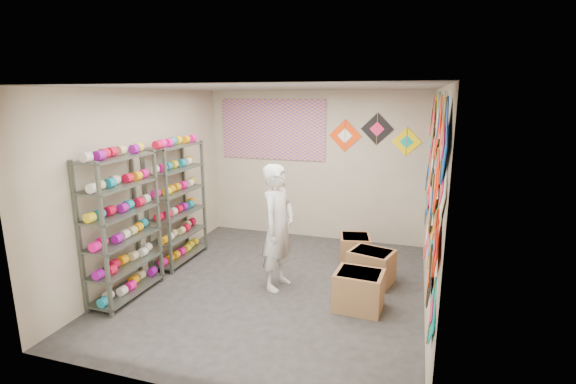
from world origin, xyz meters
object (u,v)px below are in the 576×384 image
(shelf_rack_front, at_px, (122,228))
(carton_c, at_px, (355,249))
(shopkeeper, at_px, (278,227))
(carton_a, at_px, (359,290))
(carton_b, at_px, (371,267))
(shelf_rack_back, at_px, (177,204))

(shelf_rack_front, bearing_deg, carton_c, 36.85)
(shelf_rack_front, height_order, shopkeeper, shelf_rack_front)
(carton_c, bearing_deg, shopkeeper, -138.80)
(shopkeeper, height_order, carton_a, shopkeeper)
(shelf_rack_front, bearing_deg, carton_a, 11.02)
(shopkeeper, xyz_separation_m, carton_b, (1.22, 0.51, -0.63))
(shelf_rack_back, relative_size, carton_a, 3.28)
(shelf_rack_front, xyz_separation_m, shelf_rack_back, (0.00, 1.30, 0.00))
(shopkeeper, bearing_deg, shelf_rack_back, 87.31)
(shopkeeper, bearing_deg, shelf_rack_front, 126.02)
(shelf_rack_back, distance_m, shopkeeper, 1.88)
(shelf_rack_front, xyz_separation_m, carton_a, (2.98, 0.58, -0.71))
(shelf_rack_front, relative_size, carton_a, 3.28)
(carton_a, height_order, carton_b, carton_a)
(shelf_rack_back, xyz_separation_m, carton_b, (3.05, 0.08, -0.71))
(carton_a, bearing_deg, carton_c, 104.26)
(shelf_rack_back, distance_m, carton_a, 3.15)
(carton_c, bearing_deg, shelf_rack_front, -154.58)
(shelf_rack_back, bearing_deg, shopkeeper, -13.26)
(shelf_rack_back, height_order, shopkeeper, shelf_rack_back)
(shelf_rack_back, relative_size, carton_b, 3.26)
(shopkeeper, distance_m, carton_a, 1.34)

